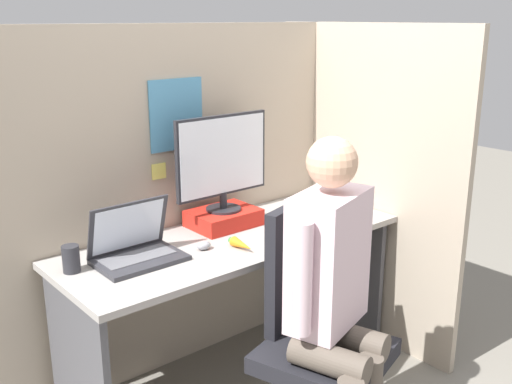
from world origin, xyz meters
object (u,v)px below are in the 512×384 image
object	(u,v)px
stapler	(341,199)
paper_box	(224,218)
pen_cup	(71,259)
carrot_toy	(242,245)
monitor	(222,159)
person	(334,285)
office_chair	(313,326)
laptop	(136,249)

from	to	relation	value
stapler	paper_box	bearing A→B (deg)	169.96
stapler	pen_cup	distance (m)	1.50
carrot_toy	paper_box	bearing A→B (deg)	66.75
monitor	person	bearing A→B (deg)	-98.09
carrot_toy	pen_cup	size ratio (longest dim) A/B	1.34
paper_box	monitor	world-z (taller)	monitor
carrot_toy	stapler	bearing A→B (deg)	12.03
office_chair	person	world-z (taller)	person
laptop	stapler	distance (m)	1.24
carrot_toy	person	bearing A→B (deg)	-88.88
monitor	stapler	bearing A→B (deg)	-10.27
carrot_toy	office_chair	distance (m)	0.47
paper_box	stapler	distance (m)	0.72
stapler	carrot_toy	xyz separation A→B (m)	(-0.83, -0.18, -0.01)
stapler	person	size ratio (longest dim) A/B	0.10
paper_box	pen_cup	bearing A→B (deg)	-176.60
monitor	laptop	distance (m)	0.62
paper_box	carrot_toy	size ratio (longest dim) A/B	2.15
paper_box	laptop	distance (m)	0.55
stapler	carrot_toy	world-z (taller)	stapler
paper_box	pen_cup	world-z (taller)	pen_cup
pen_cup	office_chair	bearing A→B (deg)	-41.86
carrot_toy	person	distance (m)	0.54
pen_cup	paper_box	bearing A→B (deg)	3.40
person	pen_cup	bearing A→B (deg)	130.54
paper_box	laptop	xyz separation A→B (m)	(-0.54, -0.11, 0.01)
paper_box	office_chair	xyz separation A→B (m)	(-0.07, -0.69, -0.26)
pen_cup	monitor	bearing A→B (deg)	3.61
office_chair	carrot_toy	bearing A→B (deg)	98.05
monitor	carrot_toy	size ratio (longest dim) A/B	3.43
laptop	person	world-z (taller)	person
stapler	office_chair	size ratio (longest dim) A/B	0.13
monitor	laptop	bearing A→B (deg)	-168.19
monitor	pen_cup	distance (m)	0.84
monitor	office_chair	size ratio (longest dim) A/B	0.51
stapler	pen_cup	bearing A→B (deg)	177.05
paper_box	stapler	world-z (taller)	paper_box
stapler	office_chair	bearing A→B (deg)	-143.87
paper_box	carrot_toy	bearing A→B (deg)	-113.25
paper_box	office_chair	world-z (taller)	office_chair
paper_box	pen_cup	xyz separation A→B (m)	(-0.80, -0.05, 0.02)
office_chair	laptop	bearing A→B (deg)	128.56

